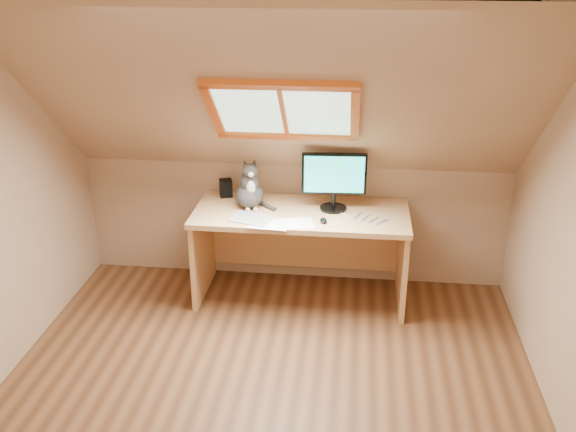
# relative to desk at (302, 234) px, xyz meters

# --- Properties ---
(ground) EXTENTS (3.50, 3.50, 0.00)m
(ground) POSITION_rel_desk_xyz_m (-0.09, -1.45, -0.53)
(ground) COLOR brown
(ground) RESTS_ON ground
(room_shell) EXTENTS (3.52, 3.52, 2.41)m
(room_shell) POSITION_rel_desk_xyz_m (-0.09, -1.54, 0.90)
(room_shell) COLOR tan
(room_shell) RESTS_ON ground
(desk) EXTENTS (1.66, 0.73, 0.76)m
(desk) POSITION_rel_desk_xyz_m (0.00, 0.00, 0.00)
(desk) COLOR tan
(desk) RESTS_ON ground
(monitor) EXTENTS (0.49, 0.21, 0.45)m
(monitor) POSITION_rel_desk_xyz_m (0.24, -0.01, 0.49)
(monitor) COLOR black
(monitor) RESTS_ON desk
(cat) EXTENTS (0.28, 0.32, 0.40)m
(cat) POSITION_rel_desk_xyz_m (-0.41, -0.03, 0.37)
(cat) COLOR #403A38
(cat) RESTS_ON desk
(desk_speaker) EXTENTS (0.12, 0.12, 0.14)m
(desk_speaker) POSITION_rel_desk_xyz_m (-0.64, 0.18, 0.30)
(desk_speaker) COLOR black
(desk_speaker) RESTS_ON desk
(graphics_tablet) EXTENTS (0.34, 0.29, 0.01)m
(graphics_tablet) POSITION_rel_desk_xyz_m (-0.35, -0.28, 0.23)
(graphics_tablet) COLOR #B2B2B7
(graphics_tablet) RESTS_ON desk
(mouse) EXTENTS (0.07, 0.10, 0.03)m
(mouse) POSITION_rel_desk_xyz_m (0.18, -0.27, 0.24)
(mouse) COLOR black
(mouse) RESTS_ON desk
(papers) EXTENTS (0.33, 0.27, 0.00)m
(papers) POSITION_rel_desk_xyz_m (-0.11, -0.33, 0.23)
(papers) COLOR white
(papers) RESTS_ON desk
(cables) EXTENTS (0.51, 0.26, 0.01)m
(cables) POSITION_rel_desk_xyz_m (0.43, -0.19, 0.23)
(cables) COLOR silver
(cables) RESTS_ON desk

